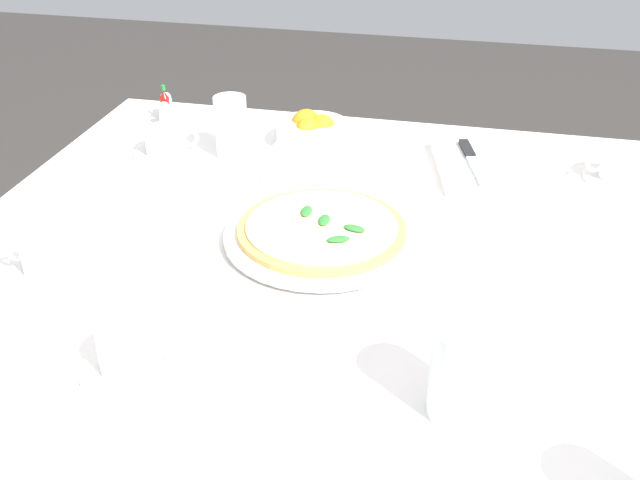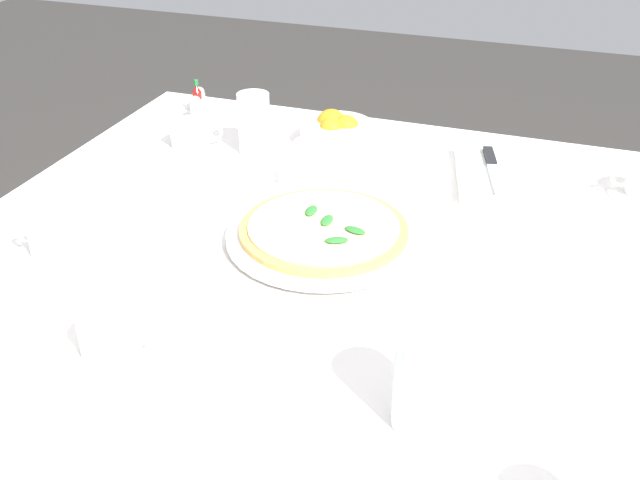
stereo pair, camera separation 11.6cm
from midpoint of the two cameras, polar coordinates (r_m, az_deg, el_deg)
The scene contains 15 objects.
dining_table at distance 1.22m, azimuth 2.45°, elevation -6.62°, with size 1.21×1.21×0.75m.
pizza_plate at distance 1.19m, azimuth 3.09°, elevation 0.24°, with size 0.31×0.31×0.02m.
pizza at distance 1.18m, azimuth 3.11°, elevation 0.81°, with size 0.27×0.27×0.02m.
coffee_cup_left_edge at distance 1.53m, azimuth -7.81°, elevation 7.84°, with size 0.13×0.13×0.06m.
coffee_cup_near_right at distance 0.96m, azimuth -12.51°, elevation -7.42°, with size 0.13×0.13×0.07m.
coffee_cup_center_back at distance 1.19m, azimuth -17.21°, elevation -0.07°, with size 0.13×0.13×0.07m.
water_glass_right_edge at distance 1.49m, azimuth -2.84°, elevation 8.61°, with size 0.06×0.06×0.12m.
water_glass_back_corner at distance 0.86m, azimuth 12.12°, elevation -11.11°, with size 0.08×0.08×0.12m.
napkin_folded at distance 1.44m, azimuth 15.37°, elevation 4.85°, with size 0.24×0.17×0.02m.
dinner_knife at distance 1.43m, azimuth 15.46°, elevation 5.30°, with size 0.19×0.07×0.01m.
citrus_bowl at distance 1.54m, azimuth 3.45°, elevation 8.29°, with size 0.15×0.15×0.07m.
hot_sauce_bottle at distance 1.69m, azimuth -7.45°, elevation 10.53°, with size 0.02×0.02×0.08m.
salt_shaker at distance 1.67m, azimuth -7.54°, elevation 9.88°, with size 0.03×0.03×0.06m.
pepper_shaker at distance 1.72m, azimuth -7.32°, elevation 10.59°, with size 0.03×0.03×0.06m.
menu_card at distance 1.40m, azimuth 0.04°, elevation 6.07°, with size 0.09×0.01×0.06m.
Camera 2 is at (0.91, 0.33, 1.37)m, focal length 41.59 mm.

